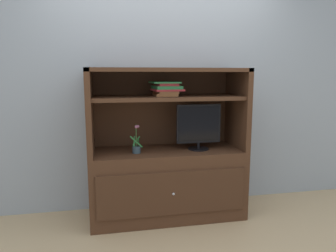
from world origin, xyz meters
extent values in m
plane|color=tan|center=(0.00, 0.00, 0.00)|extent=(8.00, 8.00, 0.00)
cube|color=#9EA8B2|center=(0.00, 0.75, 1.40)|extent=(6.00, 0.10, 2.80)
cube|color=#4C2D1C|center=(0.00, 0.40, 0.35)|extent=(1.53, 0.58, 0.69)
cube|color=#462A19|center=(0.00, 0.10, 0.35)|extent=(1.40, 0.02, 0.41)
sphere|color=silver|center=(0.00, 0.09, 0.35)|extent=(0.02, 0.02, 0.02)
cube|color=#4C2D1C|center=(-0.74, 0.40, 1.09)|extent=(0.05, 0.58, 0.81)
cube|color=#4C2D1C|center=(0.74, 0.40, 1.09)|extent=(0.05, 0.58, 0.81)
cube|color=#4C2D1C|center=(0.00, 0.68, 1.09)|extent=(1.53, 0.02, 0.81)
cube|color=#4C2D1C|center=(0.00, 0.40, 1.48)|extent=(1.53, 0.58, 0.04)
cube|color=#4C2D1C|center=(0.00, 0.40, 1.21)|extent=(1.43, 0.52, 0.04)
cylinder|color=black|center=(0.31, 0.36, 0.70)|extent=(0.21, 0.21, 0.01)
cylinder|color=black|center=(0.31, 0.36, 0.73)|extent=(0.03, 0.03, 0.06)
cube|color=black|center=(0.31, 0.36, 0.95)|extent=(0.45, 0.02, 0.39)
cube|color=black|center=(0.31, 0.34, 0.95)|extent=(0.42, 0.00, 0.35)
cylinder|color=#384C56|center=(-0.31, 0.33, 0.72)|extent=(0.08, 0.08, 0.06)
cylinder|color=#3D6B33|center=(-0.31, 0.33, 0.86)|extent=(0.01, 0.01, 0.22)
cube|color=#2D7A38|center=(-0.29, 0.33, 0.81)|extent=(0.02, 0.08, 0.08)
cube|color=#2D7A38|center=(-0.31, 0.35, 0.81)|extent=(0.08, 0.01, 0.10)
cube|color=#2D7A38|center=(-0.33, 0.33, 0.81)|extent=(0.03, 0.06, 0.09)
cube|color=#2D7A38|center=(-0.32, 0.31, 0.81)|extent=(0.12, 0.02, 0.12)
sphere|color=#C6729E|center=(-0.30, 0.34, 0.95)|extent=(0.03, 0.03, 0.03)
sphere|color=#C6729E|center=(-0.31, 0.32, 0.95)|extent=(0.03, 0.03, 0.03)
cube|color=#A56638|center=(-0.02, 0.39, 1.25)|extent=(0.21, 0.26, 0.03)
cube|color=#A56638|center=(-0.01, 0.41, 1.27)|extent=(0.21, 0.29, 0.02)
cube|color=red|center=(0.00, 0.39, 1.29)|extent=(0.30, 0.29, 0.02)
cube|color=#338C4C|center=(-0.01, 0.39, 1.31)|extent=(0.27, 0.29, 0.03)
cube|color=red|center=(-0.01, 0.41, 1.34)|extent=(0.20, 0.30, 0.02)
cube|color=#338C4C|center=(-0.03, 0.41, 1.36)|extent=(0.27, 0.33, 0.02)
camera|label=1|loc=(-0.59, -2.59, 1.43)|focal=33.27mm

